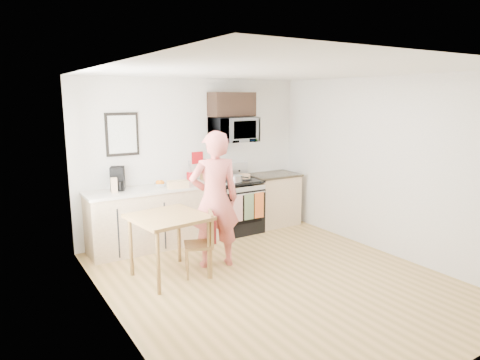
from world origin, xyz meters
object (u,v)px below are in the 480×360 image
person (215,200)px  dining_table (169,223)px  cake (244,177)px  range (237,207)px  chair (207,234)px  microwave (233,130)px

person → dining_table: size_ratio=2.12×
person → cake: bearing=-122.1°
person → cake: (1.16, 1.07, 0.03)m
range → person: person is taller
range → chair: size_ratio=1.37×
microwave → chair: microwave is taller
microwave → cake: (0.12, -0.17, -0.80)m
microwave → chair: (-1.28, -1.46, -1.21)m
chair → range: bearing=68.6°
person → dining_table: (-0.69, -0.04, -0.20)m
microwave → chair: 2.29m
person → chair: (-0.24, -0.22, -0.39)m
microwave → person: 1.82m
cake → microwave: bearing=125.1°
dining_table → cake: cake is taller
microwave → dining_table: size_ratio=0.86×
dining_table → chair: size_ratio=1.04×
dining_table → microwave: bearing=36.4°
range → microwave: bearing=90.1°
chair → cake: bearing=64.8°
cake → chair: bearing=-137.1°
cake → dining_table: bearing=-149.0°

